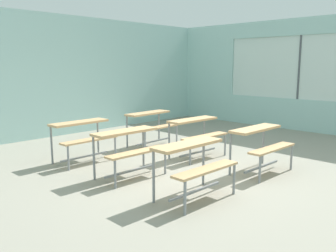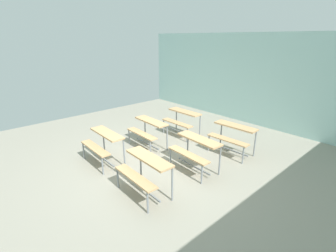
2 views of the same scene
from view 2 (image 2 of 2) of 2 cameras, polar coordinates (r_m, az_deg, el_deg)
ground at (r=5.94m, az=-3.70°, el=-9.16°), size 10.00×9.00×0.05m
wall_back at (r=8.82m, az=19.93°, el=9.83°), size 10.00×0.12×3.00m
desk_bench_r0c0 at (r=5.99m, az=-14.71°, el=-3.28°), size 1.11×0.61×0.74m
desk_bench_r0c1 at (r=4.68m, az=-5.44°, el=-9.47°), size 1.12×0.62×0.74m
desk_bench_r1c0 at (r=6.65m, az=-4.63°, el=-0.35°), size 1.12×0.62×0.74m
desk_bench_r1c1 at (r=5.51m, az=6.32°, el=-4.81°), size 1.13×0.64×0.74m
desk_bench_r2c0 at (r=7.48m, az=3.27°, el=1.98°), size 1.11×0.60×0.74m
desk_bench_r2c1 at (r=6.47m, az=14.66°, el=-1.54°), size 1.12×0.63×0.74m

